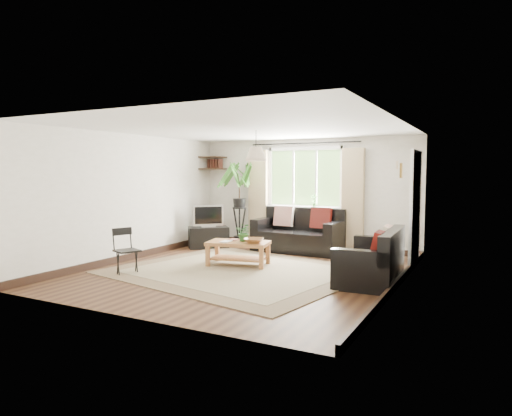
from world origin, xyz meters
The scene contains 24 objects.
floor centered at (0.00, 0.00, 0.00)m, with size 5.50×5.50×0.00m, color black.
ceiling centered at (0.00, 0.00, 2.40)m, with size 5.50×5.50×0.00m, color white.
wall_back centered at (0.00, 2.75, 1.20)m, with size 5.00×0.02×2.40m, color beige.
wall_front centered at (0.00, -2.75, 1.20)m, with size 5.00×0.02×2.40m, color beige.
wall_left centered at (-2.50, 0.00, 1.20)m, with size 0.02×5.50×2.40m, color beige.
wall_right centered at (2.50, 0.00, 1.20)m, with size 0.02×5.50×2.40m, color beige.
rug centered at (-0.10, -0.05, 0.01)m, with size 3.89×3.33×0.02m, color #BEB793.
window centered at (0.00, 2.71, 1.55)m, with size 2.50×0.16×2.16m, color white, non-canonical shape.
door centered at (2.47, 1.70, 1.00)m, with size 0.06×0.96×2.06m, color silver.
corner_shelf centered at (-2.25, 2.50, 1.89)m, with size 0.50×0.50×0.34m, color black, non-canonical shape.
pendant_lamp centered at (0.00, 0.40, 2.05)m, with size 0.36×0.36×0.54m, color beige, non-canonical shape.
wall_sconce centered at (2.43, 0.30, 1.74)m, with size 0.12×0.12×0.28m, color beige, non-canonical shape.
sofa_back centered at (0.05, 2.23, 0.43)m, with size 1.84×0.92×0.87m, color black, non-canonical shape.
sofa_right centered at (2.03, 0.32, 0.38)m, with size 0.82×1.63×0.77m, color black, non-canonical shape.
coffee_table centered at (-0.33, 0.35, 0.22)m, with size 1.08×0.59×0.44m, color brown, non-canonical shape.
table_plant centered at (-0.25, 0.42, 0.60)m, with size 0.29×0.25×0.32m, color #2C6327.
bowl centered at (-0.01, 0.33, 0.48)m, with size 0.35×0.35×0.09m, color brown.
book_a centered at (-0.58, 0.20, 0.45)m, with size 0.17×0.23×0.02m, color silver.
book_b centered at (-0.57, 0.42, 0.45)m, with size 0.17×0.23×0.02m, color brown.
tv_stand centered at (-1.90, 1.76, 0.23)m, with size 0.86×0.49×0.47m, color black.
tv centered at (-1.90, 1.76, 0.72)m, with size 0.66×0.22×0.51m, color #A5A5AA, non-canonical shape.
palm_stand centered at (-1.42, 2.32, 0.95)m, with size 0.74×0.74×1.91m, color black, non-canonical shape.
folding_chair centered at (-1.62, -1.07, 0.38)m, with size 0.39×0.39×0.75m, color black, non-canonical shape.
sill_plant centered at (0.25, 2.63, 1.06)m, with size 0.14×0.10×0.27m, color #2D6023.
Camera 1 is at (3.67, -6.64, 1.68)m, focal length 32.00 mm.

